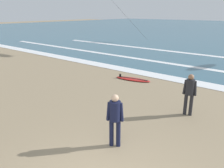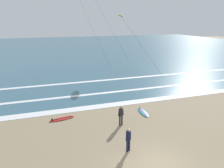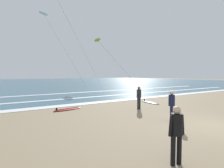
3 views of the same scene
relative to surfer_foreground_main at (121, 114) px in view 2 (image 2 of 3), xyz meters
name	(u,v)px [view 2 (image 2 of 3)]	position (x,y,z in m)	size (l,w,h in m)	color
ground_plane	(156,165)	(0.20, -5.17, -0.96)	(160.00, 160.00, 0.00)	#937F60
ocean_surface	(61,49)	(0.20, 48.79, -0.95)	(140.00, 90.00, 0.01)	#386075
wave_foam_shoreline	(92,107)	(-1.36, 4.19, -0.94)	(54.44, 1.09, 0.01)	white
wave_foam_mid_break	(102,93)	(0.72, 7.84, -0.94)	(52.76, 0.56, 0.01)	white
wave_foam_outer_break	(101,80)	(2.04, 13.00, -0.94)	(46.59, 0.66, 0.01)	white
surfer_foreground_main	(121,114)	(0.00, 0.00, 0.00)	(0.51, 0.32, 1.60)	#232328
surfer_left_near	(128,137)	(-0.80, -3.42, 0.00)	(0.48, 0.33, 1.60)	#141938
surfboard_right_spare	(143,112)	(2.71, 1.58, -0.91)	(0.79, 2.15, 0.25)	teal
surfboard_left_pile	(62,119)	(-4.27, 2.53, -0.91)	(2.17, 0.96, 0.25)	red
kite_yellow_mid_center	(121,16)	(7.14, 19.14, 7.56)	(4.70, 8.94, 8.79)	yellow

